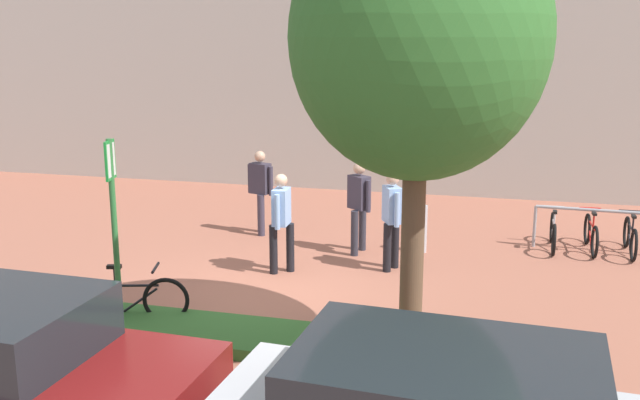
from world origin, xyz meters
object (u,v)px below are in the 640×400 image
bike_rack_cluster (591,233)px  person_shirt_white (282,217)px  tree_sidewalk (419,39)px  parking_sign_post (113,208)px  person_casual_tan (392,215)px  person_suited_dark (260,187)px  bollard_steel (423,229)px  person_suited_navy (359,202)px  bike_at_sign (130,299)px

bike_rack_cluster → person_shirt_white: 5.92m
tree_sidewalk → person_shirt_white: (-2.58, 2.92, -2.94)m
parking_sign_post → person_casual_tan: 4.81m
person_suited_dark → parking_sign_post: bearing=-92.9°
bike_rack_cluster → person_shirt_white: size_ratio=1.23×
parking_sign_post → bollard_steel: bearing=52.4°
bollard_steel → person_suited_dark: bearing=172.3°
parking_sign_post → person_suited_dark: bearing=87.1°
bollard_steel → person_casual_tan: size_ratio=0.52×
bollard_steel → person_suited_dark: 3.43m
person_suited_navy → person_suited_dark: 2.34m
parking_sign_post → bollard_steel: parking_sign_post is taller
bike_rack_cluster → person_casual_tan: (-3.48, -2.03, 0.63)m
bollard_steel → person_shirt_white: (-2.19, -1.80, 0.53)m
parking_sign_post → person_casual_tan: parking_sign_post is taller
bike_at_sign → bike_rack_cluster: bearing=38.5°
bollard_steel → person_casual_tan: 1.36m
bike_at_sign → person_shirt_white: 3.07m
parking_sign_post → bike_rack_cluster: size_ratio=1.26×
person_suited_navy → tree_sidewalk: bearing=-70.7°
parking_sign_post → person_suited_dark: (0.26, 5.15, -0.74)m
tree_sidewalk → person_casual_tan: size_ratio=3.23×
bike_rack_cluster → bollard_steel: size_ratio=2.34×
bike_at_sign → person_casual_tan: size_ratio=0.95×
person_casual_tan → bike_rack_cluster: bearing=30.3°
person_casual_tan → person_suited_dark: bearing=151.0°
parking_sign_post → person_shirt_white: 3.31m
bike_at_sign → bike_rack_cluster: 8.52m
bike_at_sign → person_suited_dark: (0.24, 4.90, 0.63)m
parking_sign_post → bike_at_sign: 1.40m
tree_sidewalk → person_shirt_white: 4.88m
parking_sign_post → person_casual_tan: bearing=47.6°
person_suited_navy → person_suited_dark: bearing=160.0°
person_suited_navy → bollard_steel: bearing=16.6°
person_shirt_white → person_suited_dark: (-1.16, 2.25, 0.00)m
bike_at_sign → person_shirt_white: bearing=62.0°
bollard_steel → person_suited_navy: size_ratio=0.52×
parking_sign_post → person_shirt_white: bearing=63.9°
bike_rack_cluster → person_suited_dark: size_ratio=1.23×
person_casual_tan → parking_sign_post: bearing=-132.4°
tree_sidewalk → bike_rack_cluster: size_ratio=2.64×
person_casual_tan → person_suited_dark: size_ratio=1.00×
bike_rack_cluster → person_shirt_white: (-5.26, -2.65, 0.63)m
bike_rack_cluster → person_suited_navy: bearing=-164.2°
bike_rack_cluster → person_casual_tan: 4.08m
person_shirt_white → person_suited_dark: 2.54m
bike_at_sign → person_suited_navy: person_suited_navy is taller
tree_sidewalk → bike_at_sign: (-3.98, 0.27, -3.57)m
bike_rack_cluster → parking_sign_post: bearing=-140.3°
person_suited_dark → bike_rack_cluster: bearing=3.5°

